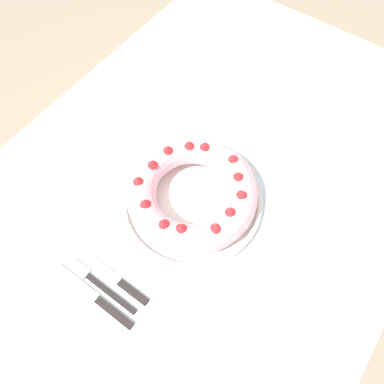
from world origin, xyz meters
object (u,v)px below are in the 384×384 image
Objects in this scene: serving_dish at (192,201)px; fork at (96,282)px; serving_knife at (98,300)px; cake_knife at (120,283)px; bundt_cake at (192,192)px.

serving_dish reaches higher than fork.
serving_knife is (-0.30, 0.03, -0.01)m from serving_dish.
fork is (-0.27, 0.06, -0.01)m from serving_dish.
serving_knife is at bearing 174.77° from serving_dish.
cake_knife is at bearing -54.32° from fork.
bundt_cake is at bearing 0.63° from cake_knife.
bundt_cake is 0.31m from serving_knife.
fork is 1.10× the size of cake_knife.
serving_dish is 1.11× the size of bundt_cake.
fork is at bearing 168.31° from bundt_cake.
bundt_cake is 1.58× the size of fork.
bundt_cake is 0.25m from cake_knife.
serving_knife is 0.06m from cake_knife.
serving_dish is at bearing 0.64° from cake_knife.
bundt_cake reaches higher than cake_knife.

